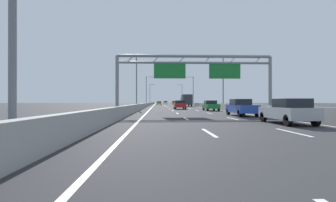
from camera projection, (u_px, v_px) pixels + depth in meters
ground_plane at (168, 105)px, 98.52m from camera, size 260.00×260.00×0.00m
lane_dash_left_1 at (209, 133)px, 11.02m from camera, size 0.16×3.00×0.01m
lane_dash_left_2 at (186, 119)px, 20.01m from camera, size 0.16×3.00×0.01m
lane_dash_left_3 at (177, 113)px, 29.01m from camera, size 0.16×3.00×0.01m
lane_dash_left_4 at (173, 110)px, 38.00m from camera, size 0.16×3.00×0.01m
lane_dash_left_5 at (170, 109)px, 46.99m from camera, size 0.16×3.00×0.01m
lane_dash_left_6 at (168, 108)px, 55.98m from camera, size 0.16×3.00×0.01m
lane_dash_left_7 at (166, 107)px, 64.98m from camera, size 0.16×3.00×0.01m
lane_dash_left_8 at (165, 106)px, 73.97m from camera, size 0.16×3.00×0.01m
lane_dash_left_9 at (165, 106)px, 82.96m from camera, size 0.16×3.00×0.01m
lane_dash_left_10 at (164, 105)px, 91.96m from camera, size 0.16×3.00×0.01m
lane_dash_left_11 at (163, 105)px, 100.95m from camera, size 0.16×3.00×0.01m
lane_dash_left_12 at (163, 105)px, 109.94m from camera, size 0.16×3.00×0.01m
lane_dash_left_13 at (162, 104)px, 118.93m from camera, size 0.16×3.00×0.01m
lane_dash_left_14 at (162, 104)px, 127.93m from camera, size 0.16×3.00×0.01m
lane_dash_left_15 at (162, 104)px, 136.92m from camera, size 0.16×3.00×0.01m
lane_dash_left_16 at (162, 104)px, 145.91m from camera, size 0.16×3.00×0.01m
lane_dash_left_17 at (161, 104)px, 154.91m from camera, size 0.16×3.00×0.01m
lane_dash_right_1 at (292, 132)px, 11.16m from camera, size 0.16×3.00×0.01m
lane_dash_right_2 at (232, 119)px, 20.15m from camera, size 0.16×3.00×0.01m
lane_dash_right_3 at (209, 113)px, 29.15m from camera, size 0.16×3.00×0.01m
lane_dash_right_4 at (197, 110)px, 38.14m from camera, size 0.16×3.00×0.01m
lane_dash_right_5 at (190, 109)px, 47.13m from camera, size 0.16×3.00×0.01m
lane_dash_right_6 at (184, 108)px, 56.13m from camera, size 0.16×3.00×0.01m
lane_dash_right_7 at (181, 107)px, 65.12m from camera, size 0.16×3.00×0.01m
lane_dash_right_8 at (178, 106)px, 74.11m from camera, size 0.16×3.00×0.01m
lane_dash_right_9 at (176, 106)px, 83.11m from camera, size 0.16×3.00×0.01m
lane_dash_right_10 at (174, 105)px, 92.10m from camera, size 0.16×3.00×0.01m
lane_dash_right_11 at (173, 105)px, 101.09m from camera, size 0.16×3.00×0.01m
lane_dash_right_12 at (171, 105)px, 110.08m from camera, size 0.16×3.00×0.01m
lane_dash_right_13 at (170, 104)px, 119.08m from camera, size 0.16×3.00×0.01m
lane_dash_right_14 at (169, 104)px, 128.07m from camera, size 0.16×3.00×0.01m
lane_dash_right_15 at (169, 104)px, 137.06m from camera, size 0.16×3.00×0.01m
lane_dash_right_16 at (168, 104)px, 146.06m from camera, size 0.16×3.00×0.01m
lane_dash_right_17 at (167, 104)px, 155.05m from camera, size 0.16×3.00×0.01m
edge_line_left at (154, 105)px, 86.32m from camera, size 0.16×176.00×0.01m
edge_line_right at (185, 105)px, 86.74m from camera, size 0.16×176.00×0.01m
barrier_left at (151, 103)px, 108.24m from camera, size 0.45×220.00×0.95m
barrier_right at (184, 103)px, 108.79m from camera, size 0.45×220.00×0.95m
sign_gantry at (195, 69)px, 28.08m from camera, size 16.93×0.36×6.36m
streetlamp_left_mid at (138, 78)px, 45.88m from camera, size 2.58×0.28×9.50m
streetlamp_right_mid at (222, 79)px, 46.47m from camera, size 2.58×0.28×9.50m
streetlamp_left_far at (147, 89)px, 85.04m from camera, size 2.58×0.28×9.50m
streetlamp_right_far at (193, 89)px, 85.63m from camera, size 2.58×0.28×9.50m
streetlamp_left_distant at (150, 93)px, 124.20m from camera, size 2.58×0.28×9.50m
streetlamp_right_distant at (182, 93)px, 124.79m from camera, size 2.58×0.28×9.50m
silver_car at (288, 111)px, 15.34m from camera, size 1.75×4.28×1.49m
orange_car at (174, 103)px, 119.12m from camera, size 1.77×4.69×1.55m
blue_car at (241, 107)px, 23.96m from camera, size 1.74×4.64×1.55m
green_car at (211, 105)px, 37.48m from camera, size 1.77×4.18×1.46m
white_car at (165, 103)px, 127.05m from camera, size 1.90×4.19×1.55m
yellow_car at (159, 103)px, 94.76m from camera, size 1.77×4.27×1.35m
red_car at (180, 105)px, 44.65m from camera, size 1.87×4.45×1.49m
box_truck at (186, 100)px, 70.79m from camera, size 2.43×8.32×3.15m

